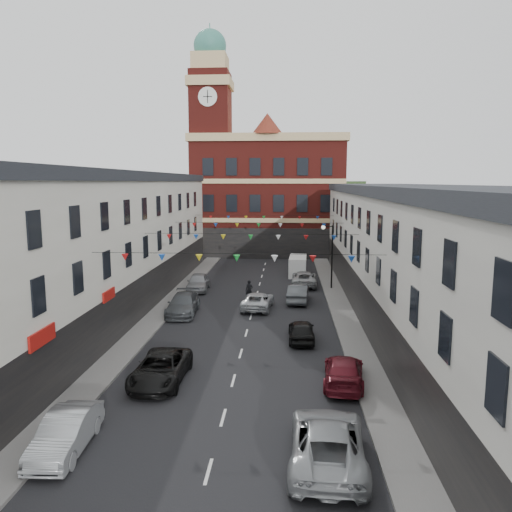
% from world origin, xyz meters
% --- Properties ---
extents(ground, '(160.00, 160.00, 0.00)m').
position_xyz_m(ground, '(0.00, 0.00, 0.00)').
color(ground, black).
rests_on(ground, ground).
extents(pavement_left, '(1.80, 64.00, 0.15)m').
position_xyz_m(pavement_left, '(-6.90, 2.00, 0.07)').
color(pavement_left, '#605E5B').
rests_on(pavement_left, ground).
extents(pavement_right, '(1.80, 64.00, 0.15)m').
position_xyz_m(pavement_right, '(6.90, 2.00, 0.07)').
color(pavement_right, '#605E5B').
rests_on(pavement_right, ground).
extents(terrace_left, '(8.40, 56.00, 10.70)m').
position_xyz_m(terrace_left, '(-11.78, 1.00, 5.35)').
color(terrace_left, beige).
rests_on(terrace_left, ground).
extents(terrace_right, '(8.40, 56.00, 9.70)m').
position_xyz_m(terrace_right, '(11.78, 1.00, 4.85)').
color(terrace_right, beige).
rests_on(terrace_right, ground).
extents(civic_building, '(20.60, 13.30, 18.50)m').
position_xyz_m(civic_building, '(0.00, 37.95, 8.14)').
color(civic_building, maroon).
rests_on(civic_building, ground).
extents(clock_tower, '(5.60, 5.60, 30.00)m').
position_xyz_m(clock_tower, '(-7.50, 35.00, 14.93)').
color(clock_tower, maroon).
rests_on(clock_tower, ground).
extents(distant_hill, '(40.00, 14.00, 10.00)m').
position_xyz_m(distant_hill, '(-4.00, 62.00, 5.00)').
color(distant_hill, '#2A4821').
rests_on(distant_hill, ground).
extents(street_lamp, '(1.10, 0.36, 6.00)m').
position_xyz_m(street_lamp, '(6.55, 14.00, 3.90)').
color(street_lamp, black).
rests_on(street_lamp, ground).
extents(car_left_b, '(1.70, 4.42, 1.44)m').
position_xyz_m(car_left_b, '(-5.50, -14.98, 0.72)').
color(car_left_b, '#9B9EA2').
rests_on(car_left_b, ground).
extents(car_left_c, '(2.46, 5.21, 1.44)m').
position_xyz_m(car_left_c, '(-3.60, -8.43, 0.72)').
color(car_left_c, black).
rests_on(car_left_c, ground).
extents(car_left_d, '(2.36, 5.34, 1.53)m').
position_xyz_m(car_left_d, '(-5.17, 4.46, 0.76)').
color(car_left_d, '#424649').
rests_on(car_left_d, ground).
extents(car_left_e, '(2.11, 4.70, 1.57)m').
position_xyz_m(car_left_e, '(-5.50, 12.75, 0.78)').
color(car_left_e, gray).
rests_on(car_left_e, ground).
extents(car_right_b, '(2.93, 5.84, 1.59)m').
position_xyz_m(car_right_b, '(4.15, -15.15, 0.79)').
color(car_right_b, gray).
rests_on(car_right_b, ground).
extents(car_right_c, '(2.42, 4.90, 1.37)m').
position_xyz_m(car_right_c, '(5.50, -8.11, 0.69)').
color(car_right_c, maroon).
rests_on(car_right_c, ground).
extents(car_right_d, '(1.64, 3.99, 1.35)m').
position_xyz_m(car_right_d, '(3.60, -1.41, 0.68)').
color(car_right_d, black).
rests_on(car_right_d, ground).
extents(car_right_e, '(1.98, 4.71, 1.51)m').
position_xyz_m(car_right_e, '(3.60, 8.85, 0.76)').
color(car_right_e, '#4C5054').
rests_on(car_right_e, ground).
extents(car_right_f, '(2.61, 5.27, 1.44)m').
position_xyz_m(car_right_f, '(4.33, 15.41, 0.72)').
color(car_right_f, '#9EA0A2').
rests_on(car_right_f, ground).
extents(moving_car, '(2.56, 4.88, 1.31)m').
position_xyz_m(moving_car, '(0.36, 6.43, 0.65)').
color(moving_car, silver).
rests_on(moving_car, ground).
extents(white_van, '(2.00, 4.68, 2.03)m').
position_xyz_m(white_van, '(3.80, 20.79, 1.02)').
color(white_van, white).
rests_on(white_van, ground).
extents(pedestrian, '(0.68, 0.49, 1.73)m').
position_xyz_m(pedestrian, '(-0.51, 9.17, 0.86)').
color(pedestrian, black).
rests_on(pedestrian, ground).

